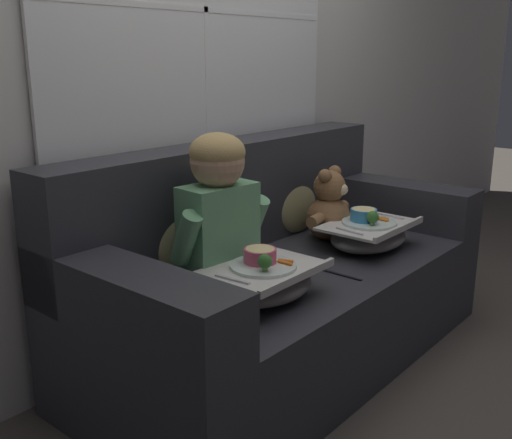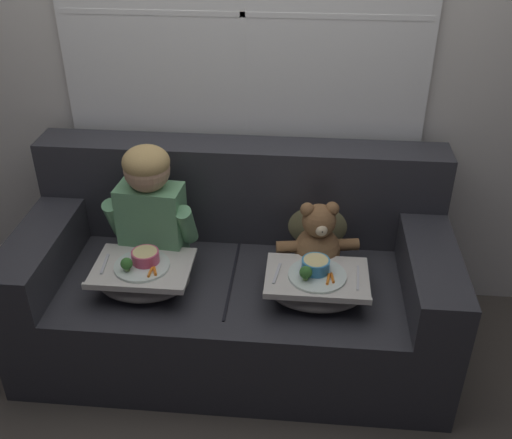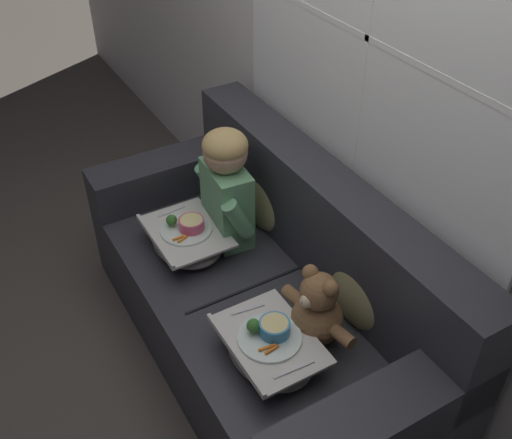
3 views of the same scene
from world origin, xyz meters
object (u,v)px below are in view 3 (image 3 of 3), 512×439
at_px(teddy_bear, 317,312).
at_px(lap_tray_teddy, 269,347).
at_px(couch, 268,298).
at_px(lap_tray_child, 187,239).
at_px(throw_pillow_behind_child, 265,194).
at_px(child_figure, 226,181).
at_px(throw_pillow_behind_teddy, 360,288).

distance_m(teddy_bear, lap_tray_teddy, 0.23).
bearing_deg(couch, lap_tray_child, -149.55).
relative_size(throw_pillow_behind_child, teddy_bear, 1.00).
xyz_separation_m(teddy_bear, lap_tray_teddy, (-0.00, -0.22, -0.08)).
relative_size(child_figure, teddy_bear, 1.54).
bearing_deg(throw_pillow_behind_child, throw_pillow_behind_teddy, 0.00).
height_order(lap_tray_child, lap_tray_teddy, lap_tray_teddy).
bearing_deg(child_figure, lap_tray_child, -89.95).
height_order(throw_pillow_behind_child, lap_tray_child, throw_pillow_behind_child).
distance_m(throw_pillow_behind_teddy, lap_tray_teddy, 0.44).
relative_size(throw_pillow_behind_teddy, lap_tray_teddy, 0.82).
xyz_separation_m(throw_pillow_behind_teddy, teddy_bear, (0.00, -0.21, -0.02)).
bearing_deg(lap_tray_teddy, teddy_bear, 89.55).
bearing_deg(teddy_bear, lap_tray_teddy, -90.45).
distance_m(couch, lap_tray_teddy, 0.48).
bearing_deg(throw_pillow_behind_teddy, lap_tray_teddy, -90.12).
height_order(teddy_bear, lap_tray_child, teddy_bear).
relative_size(teddy_bear, lap_tray_teddy, 0.87).
relative_size(couch, teddy_bear, 5.13).
bearing_deg(couch, lap_tray_teddy, -30.49).
distance_m(throw_pillow_behind_teddy, child_figure, 0.81).
xyz_separation_m(child_figure, teddy_bear, (0.76, -0.00, -0.17)).
bearing_deg(throw_pillow_behind_child, lap_tray_teddy, -29.44).
relative_size(teddy_bear, lap_tray_child, 0.89).
height_order(couch, child_figure, child_figure).
height_order(teddy_bear, lap_tray_teddy, teddy_bear).
xyz_separation_m(throw_pillow_behind_child, teddy_bear, (0.76, -0.21, -0.02)).
relative_size(couch, child_figure, 3.33).
xyz_separation_m(throw_pillow_behind_teddy, lap_tray_teddy, (-0.00, -0.43, -0.11)).
height_order(couch, throw_pillow_behind_child, couch).
xyz_separation_m(child_figure, lap_tray_child, (0.00, -0.22, -0.26)).
relative_size(throw_pillow_behind_child, child_figure, 0.65).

